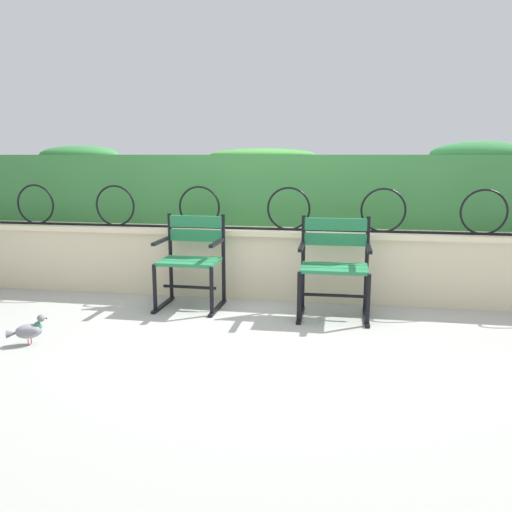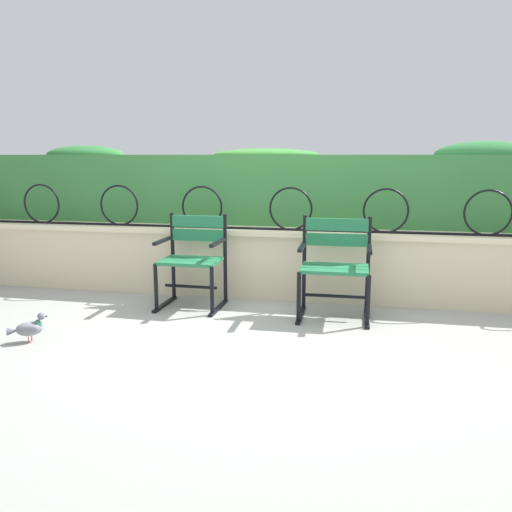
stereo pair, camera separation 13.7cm
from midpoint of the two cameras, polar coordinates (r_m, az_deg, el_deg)
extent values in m
plane|color=#9E9E99|center=(4.51, 0.59, -7.15)|extent=(60.00, 60.00, 0.00)
cube|color=beige|center=(5.24, 2.40, -1.01)|extent=(8.26, 0.35, 0.63)
cube|color=beige|center=(5.18, 2.43, 2.67)|extent=(8.26, 0.41, 0.05)
cylinder|color=black|center=(5.11, 2.30, 2.97)|extent=(7.71, 0.02, 0.02)
torus|color=black|center=(5.99, -21.64, 5.29)|extent=(0.42, 0.02, 0.42)
torus|color=black|center=(5.56, -13.94, 5.36)|extent=(0.42, 0.02, 0.42)
torus|color=black|center=(5.24, -5.13, 5.31)|extent=(0.42, 0.02, 0.42)
torus|color=black|center=(5.05, 4.56, 5.12)|extent=(0.42, 0.02, 0.42)
torus|color=black|center=(5.02, 14.66, 4.77)|extent=(0.42, 0.02, 0.42)
torus|color=black|center=(5.15, 24.56, 4.28)|extent=(0.42, 0.02, 0.42)
cube|color=#387A3D|center=(5.58, 3.20, 7.22)|extent=(8.10, 0.53, 0.72)
ellipsoid|color=#31783A|center=(6.29, -17.47, 10.43)|extent=(0.92, 0.48, 0.20)
ellipsoid|color=#387C34|center=(5.59, 1.77, 10.92)|extent=(1.11, 0.48, 0.13)
ellipsoid|color=#317B3D|center=(5.64, 24.43, 9.97)|extent=(0.99, 0.48, 0.26)
cube|color=#237547|center=(4.72, -6.88, -0.87)|extent=(0.53, 0.13, 0.03)
cube|color=#237547|center=(4.85, -6.34, -0.55)|extent=(0.53, 0.13, 0.03)
cube|color=#237547|center=(4.97, -5.83, -0.24)|extent=(0.53, 0.13, 0.03)
cube|color=#237547|center=(5.02, -5.53, 3.76)|extent=(0.53, 0.04, 0.11)
cube|color=#237547|center=(5.04, -5.51, 2.27)|extent=(0.53, 0.04, 0.11)
cylinder|color=black|center=(5.00, -2.58, -0.31)|extent=(0.04, 0.04, 0.85)
cylinder|color=black|center=(4.64, -3.95, -3.81)|extent=(0.04, 0.04, 0.44)
cube|color=black|center=(4.87, -3.28, -5.62)|extent=(0.05, 0.52, 0.02)
cube|color=black|center=(4.74, -3.36, 1.45)|extent=(0.04, 0.40, 0.03)
cylinder|color=black|center=(5.16, -8.25, -0.06)|extent=(0.04, 0.04, 0.85)
cylinder|color=black|center=(4.81, -10.00, -3.41)|extent=(0.04, 0.04, 0.44)
cube|color=black|center=(5.04, -9.09, -5.19)|extent=(0.05, 0.52, 0.02)
cube|color=black|center=(4.91, -9.30, 1.65)|extent=(0.04, 0.40, 0.03)
cylinder|color=black|center=(4.90, -6.28, -3.32)|extent=(0.50, 0.04, 0.03)
cube|color=#237547|center=(4.42, 9.33, -1.74)|extent=(0.57, 0.13, 0.03)
cube|color=#237547|center=(4.55, 9.38, -1.37)|extent=(0.57, 0.13, 0.03)
cube|color=#237547|center=(4.69, 9.43, -1.02)|extent=(0.57, 0.13, 0.03)
cube|color=#237547|center=(4.73, 9.59, 3.37)|extent=(0.57, 0.04, 0.11)
cube|color=#237547|center=(4.75, 9.54, 1.74)|extent=(0.57, 0.04, 0.11)
cylinder|color=black|center=(4.79, 12.86, -0.98)|extent=(0.04, 0.04, 0.87)
cylinder|color=black|center=(4.42, 12.93, -4.80)|extent=(0.04, 0.04, 0.44)
cube|color=black|center=(4.66, 12.74, -6.64)|extent=(0.05, 0.52, 0.02)
cube|color=black|center=(4.52, 13.06, 0.73)|extent=(0.04, 0.40, 0.03)
cylinder|color=black|center=(4.80, 6.06, -0.74)|extent=(0.04, 0.04, 0.87)
cylinder|color=black|center=(4.44, 5.54, -4.53)|extent=(0.04, 0.04, 0.44)
cube|color=black|center=(4.68, 5.71, -6.38)|extent=(0.05, 0.52, 0.02)
cube|color=black|center=(4.53, 5.85, 0.98)|extent=(0.04, 0.40, 0.03)
cylinder|color=black|center=(4.61, 9.29, -4.31)|extent=(0.54, 0.04, 0.03)
ellipsoid|color=gray|center=(4.33, -22.55, -7.31)|extent=(0.21, 0.18, 0.11)
cylinder|color=#2D6B56|center=(4.31, -21.69, -6.81)|extent=(0.07, 0.07, 0.06)
sphere|color=slate|center=(4.30, -21.43, -6.10)|extent=(0.06, 0.06, 0.06)
cone|color=black|center=(4.30, -20.99, -6.14)|extent=(0.03, 0.02, 0.01)
cone|color=#595960|center=(4.34, -24.07, -7.45)|extent=(0.10, 0.09, 0.06)
ellipsoid|color=slate|center=(4.37, -22.65, -7.09)|extent=(0.13, 0.09, 0.07)
ellipsoid|color=slate|center=(4.29, -22.71, -7.43)|extent=(0.13, 0.09, 0.07)
cylinder|color=#C6515B|center=(4.37, -22.33, -8.23)|extent=(0.01, 0.01, 0.05)
cylinder|color=#C6515B|center=(4.34, -22.61, -8.40)|extent=(0.01, 0.01, 0.05)
camera|label=1|loc=(0.07, -89.13, 0.17)|focal=36.89mm
camera|label=2|loc=(0.07, 90.87, -0.17)|focal=36.89mm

